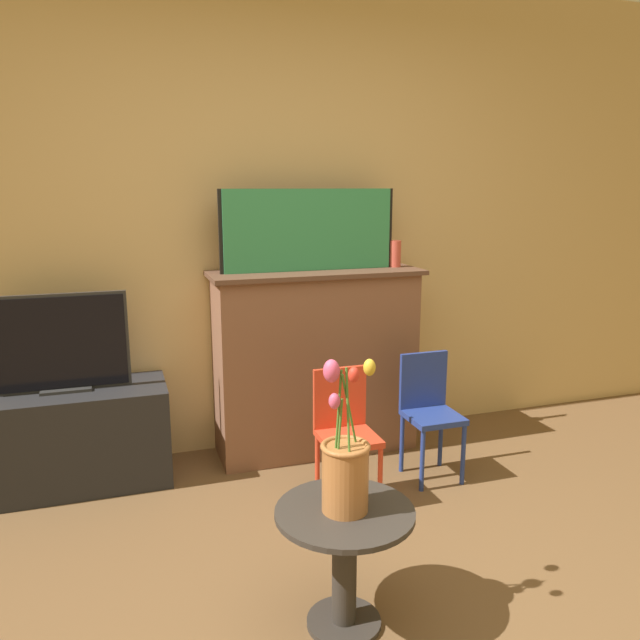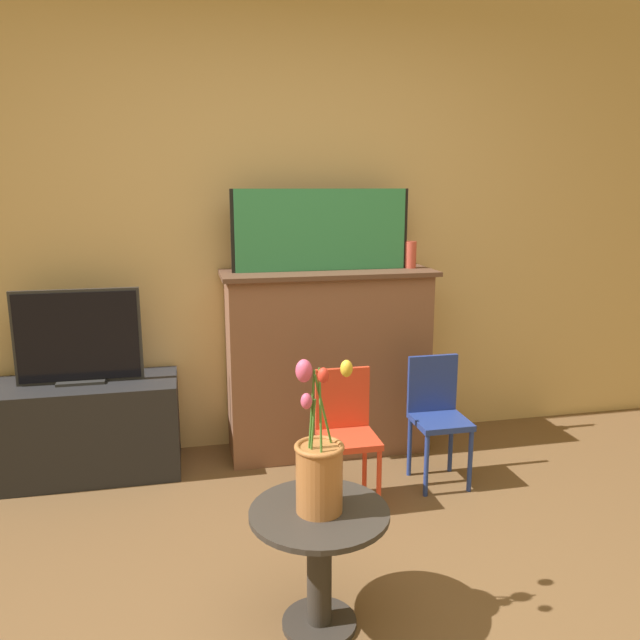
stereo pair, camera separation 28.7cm
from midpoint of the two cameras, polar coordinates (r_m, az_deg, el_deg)
name	(u,v)px [view 2 (the right image)]	position (r m, az deg, el deg)	size (l,w,h in m)	color
wall_back	(267,219)	(3.63, -2.59, 9.22)	(8.00, 0.06, 2.70)	tan
fireplace_mantel	(327,360)	(3.62, 2.96, -3.67)	(1.20, 0.42, 1.07)	brown
painting	(321,230)	(3.49, 2.52, 8.21)	(1.00, 0.03, 0.45)	black
mantel_candle	(410,255)	(3.67, 10.52, 5.88)	(0.07, 0.07, 0.15)	#CC4C3D
tv_stand	(86,429)	(3.57, -18.50, -9.44)	(0.98, 0.43, 0.52)	#232326
tv_monitor	(78,338)	(3.43, -19.05, -1.59)	(0.64, 0.12, 0.50)	#2D2D2D
chair_red	(346,428)	(3.08, 5.09, -9.84)	(0.27, 0.27, 0.66)	red
chair_blue	(437,411)	(3.37, 13.08, -8.13)	(0.27, 0.27, 0.66)	navy
side_table	(319,550)	(2.31, 3.73, -20.38)	(0.49, 0.49, 0.45)	#332D28
vase_tulips	(319,469)	(2.16, 3.83, -13.52)	(0.21, 0.18, 0.54)	#AD6B38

